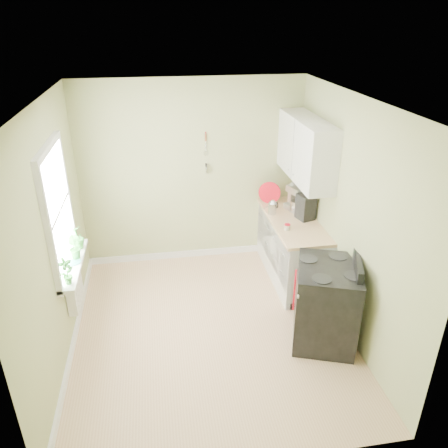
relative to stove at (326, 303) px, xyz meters
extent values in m
cube|color=tan|center=(-1.28, 0.37, -0.50)|extent=(3.20, 3.60, 0.02)
cube|color=white|center=(-1.28, 0.37, 2.22)|extent=(3.20, 3.60, 0.02)
cube|color=#AEB57B|center=(-1.28, 2.18, 0.86)|extent=(3.20, 0.02, 2.70)
cube|color=#AEB57B|center=(-2.89, 0.37, 0.86)|extent=(0.02, 3.60, 2.70)
cube|color=#AEB57B|center=(0.33, 0.37, 0.86)|extent=(0.02, 3.60, 2.70)
cube|color=white|center=(0.02, 1.37, -0.05)|extent=(0.60, 1.60, 0.87)
cube|color=beige|center=(0.01, 1.37, 0.40)|extent=(0.64, 1.60, 0.04)
cube|color=white|center=(0.15, 1.47, 1.36)|extent=(0.35, 1.40, 0.80)
cube|color=white|center=(-2.87, 0.67, 1.06)|extent=(0.02, 1.00, 1.30)
cube|color=white|center=(-2.85, 0.67, 1.75)|extent=(0.06, 1.14, 0.07)
cube|color=white|center=(-2.85, 0.67, 0.38)|extent=(0.06, 1.14, 0.07)
cube|color=white|center=(-2.85, 0.67, 1.06)|extent=(0.04, 1.00, 0.04)
cube|color=white|center=(-2.79, 0.67, 0.39)|extent=(0.18, 1.14, 0.04)
cube|color=white|center=(-2.82, 0.62, 0.06)|extent=(0.12, 0.50, 0.35)
cylinder|color=beige|center=(-1.08, 2.15, 1.39)|extent=(0.02, 0.02, 0.10)
cylinder|color=silver|center=(-1.08, 2.15, 1.27)|extent=(0.01, 0.01, 0.16)
cylinder|color=silver|center=(-1.08, 2.15, 0.93)|extent=(0.01, 0.14, 0.14)
cube|color=black|center=(0.00, 0.00, -0.02)|extent=(0.90, 0.97, 0.93)
cube|color=black|center=(0.00, 0.00, 0.46)|extent=(0.90, 0.97, 0.03)
cube|color=black|center=(0.30, 0.00, 0.53)|extent=(0.32, 0.76, 0.14)
cylinder|color=#B2B2B7|center=(-0.35, 0.00, 0.34)|extent=(0.24, 0.61, 0.02)
cube|color=red|center=(-0.35, 0.10, 0.15)|extent=(0.09, 0.22, 0.39)
cube|color=#B2B2B7|center=(0.12, 1.65, 0.46)|extent=(0.27, 0.33, 0.08)
cube|color=#B2B2B7|center=(0.12, 1.78, 0.59)|extent=(0.13, 0.11, 0.21)
cube|color=#B2B2B7|center=(0.12, 1.67, 0.71)|extent=(0.22, 0.31, 0.09)
sphere|color=#B2B2B7|center=(0.12, 1.78, 0.74)|extent=(0.11, 0.11, 0.11)
cylinder|color=silver|center=(0.12, 1.60, 0.52)|extent=(0.16, 0.16, 0.13)
cylinder|color=silver|center=(-0.23, 1.58, 0.50)|extent=(0.12, 0.12, 0.16)
cone|color=silver|center=(-0.23, 1.58, 0.60)|extent=(0.12, 0.12, 0.04)
cylinder|color=silver|center=(-0.31, 1.58, 0.53)|extent=(0.11, 0.04, 0.08)
cube|color=black|center=(0.17, 1.35, 0.60)|extent=(0.26, 0.27, 0.35)
cylinder|color=black|center=(0.14, 1.35, 0.49)|extent=(0.11, 0.11, 0.12)
cylinder|color=#AA0E1C|center=(-0.17, 1.96, 0.58)|extent=(0.32, 0.17, 0.32)
cylinder|color=#B2AC93|center=(-0.17, 1.05, 0.46)|extent=(0.07, 0.07, 0.07)
cylinder|color=#AA0E1C|center=(-0.17, 1.05, 0.50)|extent=(0.08, 0.08, 0.01)
imported|color=#287125|center=(-2.78, 0.23, 0.56)|extent=(0.19, 0.19, 0.30)
imported|color=#287125|center=(-2.78, 0.77, 0.55)|extent=(0.20, 0.20, 0.28)
imported|color=#287125|center=(-2.78, 1.01, 0.56)|extent=(0.21, 0.21, 0.29)
camera|label=1|loc=(-1.80, -3.80, 2.95)|focal=35.00mm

